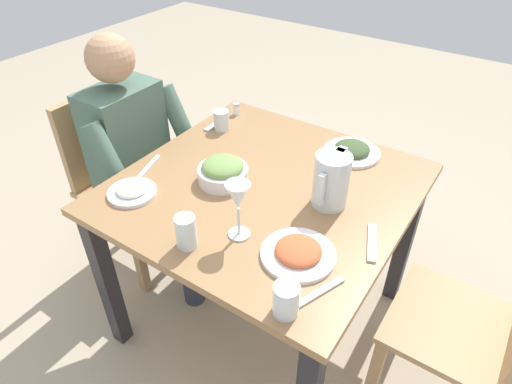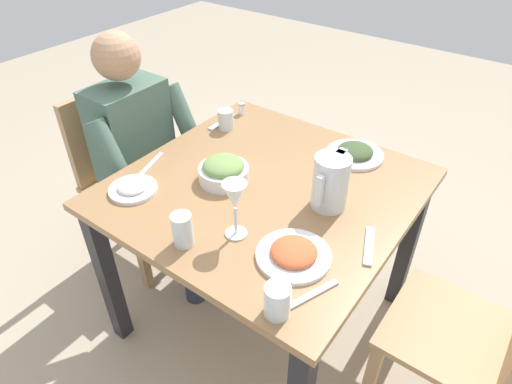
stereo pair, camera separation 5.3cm
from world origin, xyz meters
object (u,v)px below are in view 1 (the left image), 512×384
object	(u,v)px
plate_dolmas	(352,150)
plate_rice_curry	(298,252)
chair_far	(484,328)
wine_glass	(238,199)
water_pitcher	(331,180)
plate_yoghurt	(132,191)
salt_shaker	(236,109)
dining_table	(265,208)
chair_near	(118,173)
water_glass_near_left	(221,120)
salad_bowl	(223,171)
water_glass_far_left	(286,300)
water_glass_far_right	(186,232)
diner_near	(144,160)

from	to	relation	value
plate_dolmas	plate_rice_curry	xyz separation A→B (m)	(0.61, 0.10, -0.00)
chair_far	wine_glass	world-z (taller)	wine_glass
water_pitcher	plate_yoghurt	size ratio (longest dim) A/B	1.11
water_pitcher	salt_shaker	xyz separation A→B (m)	(-0.35, -0.65, -0.07)
dining_table	chair_near	distance (m)	0.83
plate_dolmas	plate_yoghurt	xyz separation A→B (m)	(0.67, -0.53, -0.00)
chair_near	water_glass_near_left	world-z (taller)	chair_near
dining_table	wine_glass	world-z (taller)	wine_glass
salad_bowl	wine_glass	world-z (taller)	wine_glass
plate_yoghurt	salt_shaker	size ratio (longest dim) A/B	3.17
dining_table	water_glass_far_left	bearing A→B (deg)	38.46
plate_yoghurt	salt_shaker	bearing A→B (deg)	-175.67
water_glass_far_right	chair_near	bearing A→B (deg)	-115.18
plate_yoghurt	plate_rice_curry	world-z (taller)	plate_rice_curry
chair_far	plate_rice_curry	distance (m)	0.66
wine_glass	dining_table	bearing A→B (deg)	-164.03
water_glass_far_left	diner_near	bearing A→B (deg)	-113.47
salad_bowl	water_glass_near_left	bearing A→B (deg)	-141.60
chair_far	plate_rice_curry	size ratio (longest dim) A/B	3.88
chair_far	plate_dolmas	world-z (taller)	chair_far
plate_rice_curry	water_glass_far_left	world-z (taller)	water_glass_far_left
water_pitcher	water_glass_far_left	distance (m)	0.49
diner_near	plate_rice_curry	distance (m)	0.92
chair_near	plate_rice_curry	size ratio (longest dim) A/B	3.88
dining_table	diner_near	bearing A→B (deg)	-87.92
dining_table	water_glass_far_right	distance (m)	0.43
chair_near	salad_bowl	world-z (taller)	chair_near
wine_glass	salt_shaker	bearing A→B (deg)	-143.36
wine_glass	chair_near	bearing A→B (deg)	-105.30
chair_far	chair_near	bearing A→B (deg)	-88.09
chair_near	water_glass_far_right	size ratio (longest dim) A/B	7.93
dining_table	wine_glass	size ratio (longest dim) A/B	5.09
chair_near	chair_far	distance (m)	1.63
plate_rice_curry	water_glass_near_left	xyz separation A→B (m)	(-0.48, -0.66, 0.03)
chair_far	plate_dolmas	size ratio (longest dim) A/B	3.88
diner_near	water_glass_near_left	world-z (taller)	diner_near
dining_table	chair_far	world-z (taller)	chair_far
plate_yoghurt	water_glass_far_left	distance (m)	0.72
diner_near	water_pitcher	distance (m)	0.87
diner_near	salt_shaker	distance (m)	0.47
chair_far	water_pitcher	bearing A→B (deg)	-90.08
wine_glass	plate_yoghurt	bearing A→B (deg)	-84.63
chair_far	water_pitcher	world-z (taller)	water_pitcher
salad_bowl	plate_dolmas	bearing A→B (deg)	144.06
water_glass_far_right	wine_glass	distance (m)	0.18
water_pitcher	plate_rice_curry	world-z (taller)	water_pitcher
water_glass_far_left	salad_bowl	bearing A→B (deg)	-127.45
salad_bowl	water_glass_near_left	distance (m)	0.39
water_glass_far_left	salt_shaker	distance (m)	1.12
plate_dolmas	salt_shaker	distance (m)	0.58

